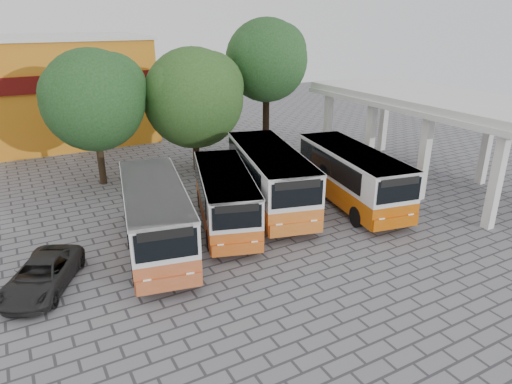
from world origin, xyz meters
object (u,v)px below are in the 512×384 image
bus_centre_left (225,195)px  parked_car (42,275)px  bus_centre_right (270,175)px  bus_far_right (352,173)px  bus_far_left (155,214)px

bus_centre_left → parked_car: bus_centre_left is taller
parked_car → bus_centre_right: bearing=41.6°
bus_centre_left → bus_far_right: bearing=10.8°
bus_far_left → bus_far_right: size_ratio=0.98×
bus_centre_right → parked_car: bus_centre_right is taller
bus_centre_left → bus_far_right: bus_far_right is taller
bus_far_left → bus_centre_right: size_ratio=0.92×
bus_far_left → bus_centre_right: bearing=25.7°
bus_far_left → bus_far_right: 10.87m
bus_centre_left → parked_car: 8.76m
bus_far_right → parked_car: bus_far_right is taller
bus_centre_left → bus_centre_right: (3.03, 0.89, 0.25)m
bus_far_left → bus_centre_right: 6.98m
bus_centre_right → bus_far_right: 4.47m
bus_far_left → bus_centre_left: 3.82m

